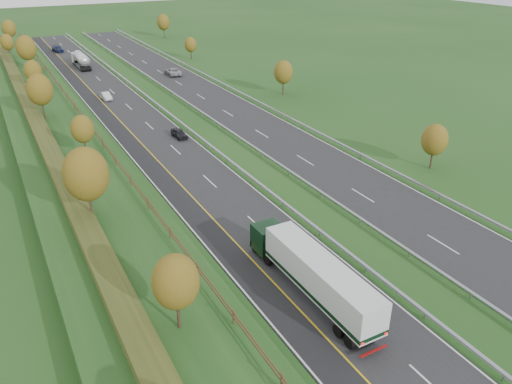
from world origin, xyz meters
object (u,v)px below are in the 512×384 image
at_px(box_lorry, 312,273).
at_px(road_tanker, 81,59).
at_px(car_dark_near, 179,133).
at_px(car_small_far, 57,49).
at_px(car_oncoming, 173,71).
at_px(car_silver_mid, 106,96).

xyz_separation_m(box_lorry, road_tanker, (0.90, 97.86, -0.47)).
distance_m(box_lorry, car_dark_near, 41.21).
distance_m(box_lorry, car_small_far, 120.93).
xyz_separation_m(box_lorry, car_small_far, (-0.93, 120.92, -1.52)).
bearing_deg(road_tanker, car_oncoming, -47.83).
xyz_separation_m(car_dark_near, car_oncoming, (13.23, 38.87, 0.15)).
bearing_deg(road_tanker, car_silver_mid, -92.98).
xyz_separation_m(box_lorry, car_dark_near, (3.97, 40.99, -1.64)).
distance_m(road_tanker, car_silver_mid, 30.76).
xyz_separation_m(road_tanker, car_oncoming, (16.31, -18.00, -1.02)).
height_order(road_tanker, car_dark_near, road_tanker).
bearing_deg(car_silver_mid, car_dark_near, -82.81).
distance_m(car_dark_near, car_oncoming, 41.06).
height_order(box_lorry, car_small_far, box_lorry).
relative_size(car_dark_near, car_oncoming, 0.66).
relative_size(road_tanker, car_small_far, 2.11).
relative_size(box_lorry, car_dark_near, 4.24).
relative_size(road_tanker, car_dark_near, 2.92).
height_order(car_dark_near, car_small_far, car_small_far).
bearing_deg(car_silver_mid, car_small_far, 87.31).
xyz_separation_m(road_tanker, car_dark_near, (3.08, -56.88, -1.17)).
bearing_deg(car_small_far, car_dark_near, -91.81).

